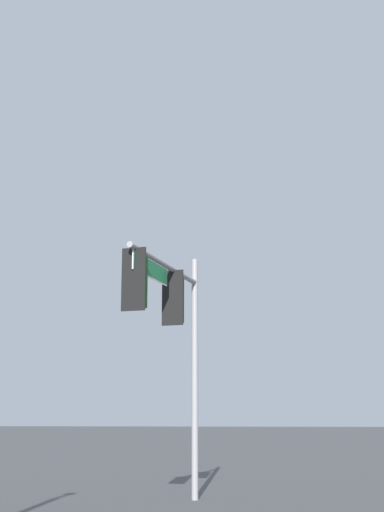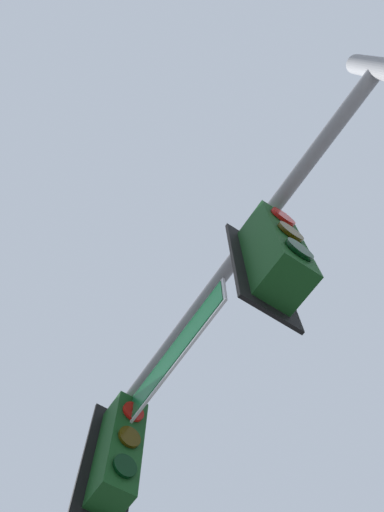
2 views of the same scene
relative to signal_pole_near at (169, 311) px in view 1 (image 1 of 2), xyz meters
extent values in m
cylinder|color=gray|center=(-1.92, 0.21, -1.35)|extent=(0.16, 0.16, 5.94)
cylinder|color=gray|center=(0.22, -0.02, 1.02)|extent=(4.28, 0.60, 0.13)
cube|color=black|center=(-0.23, 0.03, 0.35)|extent=(0.09, 0.52, 1.30)
cube|color=#144719|center=(-0.42, 0.05, 0.35)|extent=(0.39, 0.36, 1.10)
cylinder|color=#144719|center=(-0.42, 0.05, 0.96)|extent=(0.04, 0.04, 0.12)
cylinder|color=red|center=(-0.62, 0.07, 0.68)|extent=(0.05, 0.22, 0.22)
cylinder|color=#392D05|center=(-0.62, 0.07, 0.35)|extent=(0.05, 0.22, 0.22)
cylinder|color=black|center=(-0.62, 0.07, 0.02)|extent=(0.05, 0.22, 0.22)
cube|color=black|center=(2.12, -0.24, 0.35)|extent=(0.09, 0.52, 1.30)
cube|color=#144719|center=(1.93, -0.21, 0.35)|extent=(0.39, 0.36, 1.10)
cylinder|color=#144719|center=(1.93, -0.21, 0.96)|extent=(0.04, 0.04, 0.12)
cylinder|color=red|center=(1.73, -0.19, 0.68)|extent=(0.05, 0.22, 0.22)
cylinder|color=#392D05|center=(1.73, -0.19, 0.35)|extent=(0.05, 0.22, 0.22)
cylinder|color=black|center=(1.73, -0.19, 0.02)|extent=(0.05, 0.22, 0.22)
cube|color=#0F602D|center=(1.18, -0.13, 0.75)|extent=(1.95, 0.26, 0.34)
cube|color=white|center=(1.18, -0.13, 0.75)|extent=(2.00, 0.25, 0.40)
camera|label=1|loc=(15.74, 3.79, -2.44)|focal=50.00mm
camera|label=2|loc=(-1.18, 1.48, -3.08)|focal=35.00mm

